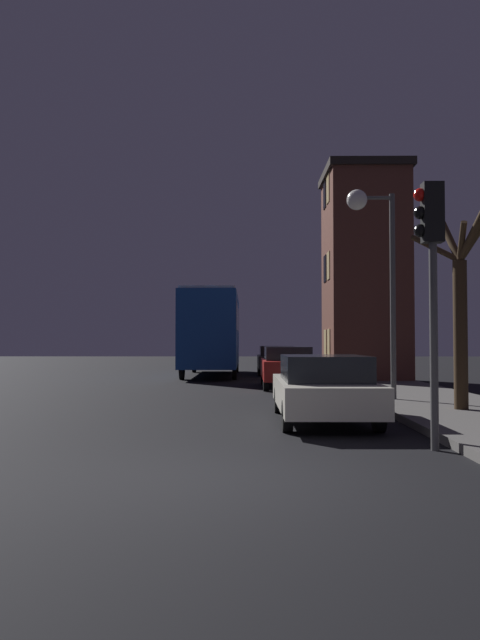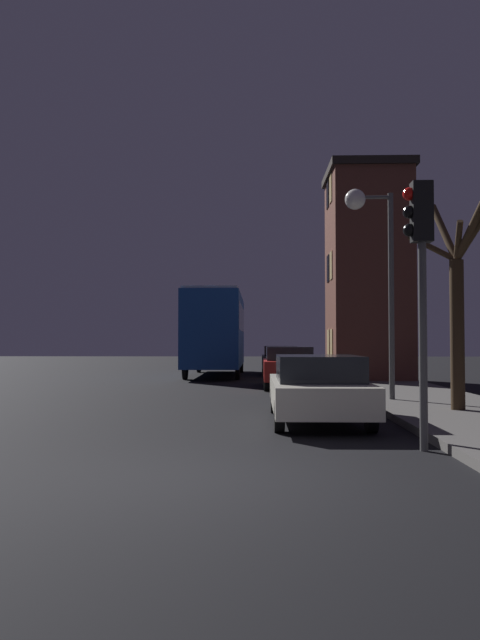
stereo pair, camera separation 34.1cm
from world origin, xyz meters
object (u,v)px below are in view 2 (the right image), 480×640
at_px(streetlamp, 370,238).
at_px(bus, 216,327).
at_px(traffic_light, 420,256).
at_px(car_mid_lane, 288,366).
at_px(car_far_lane, 280,359).
at_px(car_near_lane, 317,387).
at_px(bare_tree, 457,301).

xyz_separation_m(streetlamp, bus, (-4.83, 13.51, -1.98)).
xyz_separation_m(streetlamp, traffic_light, (-0.47, -6.65, -1.39)).
bearing_deg(car_mid_lane, bus, 111.32).
bearing_deg(car_mid_lane, car_far_lane, 89.82).
distance_m(streetlamp, bus, 14.48).
height_order(traffic_light, car_near_lane, traffic_light).
height_order(traffic_light, bare_tree, bare_tree).
bearing_deg(car_mid_lane, car_near_lane, -89.19).
distance_m(traffic_light, car_far_lane, 21.38).
xyz_separation_m(streetlamp, car_far_lane, (-1.79, 14.59, -3.51)).
bearing_deg(traffic_light, car_near_lane, 110.46).
bearing_deg(bare_tree, streetlamp, 120.46).
bearing_deg(bus, car_near_lane, -79.45).
xyz_separation_m(bus, car_mid_lane, (3.02, -7.73, -1.52)).
distance_m(bare_tree, bus, 17.09).
height_order(bus, car_far_lane, bus).
height_order(car_mid_lane, car_far_lane, car_mid_lane).
height_order(streetlamp, traffic_light, streetlamp).
distance_m(car_near_lane, car_mid_lane, 9.17).
bearing_deg(bus, traffic_light, -77.78).
xyz_separation_m(traffic_light, car_near_lane, (-1.22, 3.26, -2.17)).
xyz_separation_m(bus, car_far_lane, (3.05, 1.08, -1.54)).
height_order(traffic_light, car_far_lane, traffic_light).
relative_size(car_mid_lane, car_far_lane, 1.09).
height_order(car_near_lane, car_far_lane, car_far_lane).
bearing_deg(car_far_lane, traffic_light, -86.45).
relative_size(streetlamp, car_mid_lane, 1.15).
xyz_separation_m(bare_tree, car_far_lane, (-3.20, 16.99, -1.73)).
height_order(bare_tree, car_mid_lane, bare_tree).
distance_m(car_mid_lane, car_far_lane, 8.81).
bearing_deg(car_mid_lane, streetlamp, -72.57).
relative_size(streetlamp, traffic_light, 1.35).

